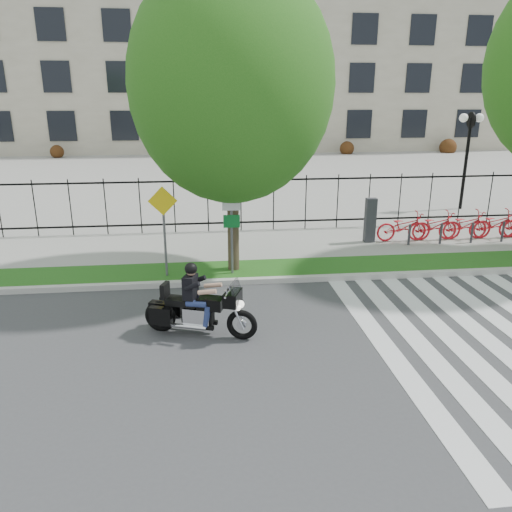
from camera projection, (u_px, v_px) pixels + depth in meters
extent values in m
plane|color=#3D3D40|center=(281.00, 358.00, 9.77)|extent=(120.00, 120.00, 0.00)
cube|color=#B4B3AA|center=(257.00, 281.00, 13.63)|extent=(60.00, 0.20, 0.15)
cube|color=#184E13|center=(254.00, 270.00, 14.43)|extent=(60.00, 1.50, 0.15)
cube|color=gray|center=(246.00, 246.00, 16.79)|extent=(60.00, 3.50, 0.15)
cube|color=gray|center=(221.00, 171.00, 33.39)|extent=(80.00, 34.00, 0.10)
cube|color=#A29983|center=(210.00, 41.00, 49.25)|extent=(60.00, 20.00, 20.00)
cylinder|color=black|center=(465.00, 166.00, 21.57)|extent=(0.14, 0.14, 4.00)
cylinder|color=black|center=(471.00, 120.00, 20.99)|extent=(0.06, 0.70, 0.70)
sphere|color=white|center=(464.00, 118.00, 20.92)|extent=(0.36, 0.36, 0.36)
sphere|color=white|center=(479.00, 118.00, 20.99)|extent=(0.36, 0.36, 0.36)
cylinder|color=#3D2F21|center=(233.00, 210.00, 13.82)|extent=(0.32, 0.32, 3.43)
ellipsoid|color=#206216|center=(231.00, 84.00, 12.80)|extent=(5.32, 5.32, 6.11)
cube|color=#2D2D33|center=(370.00, 220.00, 16.75)|extent=(0.35, 0.25, 1.50)
imported|color=red|center=(404.00, 227.00, 16.96)|extent=(1.88, 0.66, 0.99)
cylinder|color=#2D2D33|center=(409.00, 235.00, 16.53)|extent=(0.08, 0.08, 0.70)
imported|color=red|center=(435.00, 226.00, 17.07)|extent=(1.88, 0.66, 0.99)
cylinder|color=#2D2D33|center=(441.00, 234.00, 16.65)|extent=(0.08, 0.08, 0.70)
imported|color=red|center=(465.00, 225.00, 17.19)|extent=(1.88, 0.66, 0.99)
cylinder|color=#2D2D33|center=(472.00, 233.00, 16.76)|extent=(0.08, 0.08, 0.70)
imported|color=red|center=(495.00, 224.00, 17.31)|extent=(1.88, 0.66, 0.99)
cylinder|color=#2D2D33|center=(503.00, 232.00, 16.88)|extent=(0.08, 0.08, 0.70)
cylinder|color=#59595B|center=(232.00, 230.00, 13.62)|extent=(0.07, 0.07, 2.50)
cube|color=white|center=(231.00, 199.00, 13.32)|extent=(0.50, 0.03, 0.60)
cube|color=#0C6626|center=(232.00, 221.00, 13.51)|extent=(0.45, 0.03, 0.35)
cylinder|color=#59595B|center=(165.00, 234.00, 13.44)|extent=(0.07, 0.07, 2.40)
cube|color=yellow|center=(163.00, 201.00, 13.13)|extent=(0.78, 0.03, 0.78)
torus|color=black|center=(242.00, 325.00, 10.43)|extent=(0.67, 0.34, 0.67)
torus|color=black|center=(160.00, 316.00, 10.83)|extent=(0.71, 0.37, 0.70)
cube|color=black|center=(233.00, 298.00, 10.29)|extent=(0.45, 0.60, 0.29)
cube|color=#26262B|center=(236.00, 288.00, 10.21)|extent=(0.30, 0.50, 0.29)
cube|color=silver|center=(198.00, 316.00, 10.61)|extent=(0.66, 0.50, 0.39)
cube|color=black|center=(211.00, 303.00, 10.45)|extent=(0.61, 0.49, 0.25)
cube|color=black|center=(182.00, 301.00, 10.59)|extent=(0.75, 0.55, 0.14)
cube|color=black|center=(165.00, 290.00, 10.61)|extent=(0.20, 0.34, 0.33)
cube|color=black|center=(161.00, 316.00, 10.48)|extent=(0.51, 0.31, 0.39)
cube|color=black|center=(171.00, 305.00, 11.02)|extent=(0.51, 0.31, 0.39)
cube|color=black|center=(190.00, 287.00, 10.44)|extent=(0.35, 0.44, 0.50)
sphere|color=tan|center=(191.00, 270.00, 10.32)|extent=(0.22, 0.22, 0.22)
sphere|color=black|center=(191.00, 269.00, 10.31)|extent=(0.26, 0.26, 0.26)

